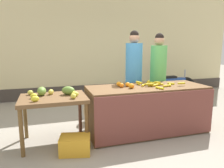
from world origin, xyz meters
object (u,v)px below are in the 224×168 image
object	(u,v)px
vendor_woman_blue_shirt	(134,76)
vendor_woman_green_shirt	(158,76)
parked_motorcycle	(171,86)
produce_sack	(91,111)
produce_crate	(75,145)

from	to	relation	value
vendor_woman_blue_shirt	vendor_woman_green_shirt	world-z (taller)	vendor_woman_blue_shirt
parked_motorcycle	produce_sack	size ratio (longest dim) A/B	3.44
parked_motorcycle	produce_crate	bearing A→B (deg)	-142.95
parked_motorcycle	produce_sack	bearing A→B (deg)	-157.63
produce_sack	produce_crate	bearing A→B (deg)	-111.73
produce_crate	produce_sack	size ratio (longest dim) A/B	0.95
parked_motorcycle	produce_crate	world-z (taller)	parked_motorcycle
vendor_woman_blue_shirt	parked_motorcycle	distance (m)	2.14
vendor_woman_green_shirt	produce_sack	xyz separation A→B (m)	(-1.43, 0.17, -0.69)
produce_sack	vendor_woman_blue_shirt	bearing A→B (deg)	-9.53
vendor_woman_green_shirt	parked_motorcycle	world-z (taller)	vendor_woman_green_shirt
vendor_woman_green_shirt	parked_motorcycle	size ratio (longest dim) A/B	1.14
produce_crate	vendor_woman_green_shirt	bearing A→B (deg)	29.27
vendor_woman_blue_shirt	produce_sack	size ratio (longest dim) A/B	4.02
produce_crate	produce_sack	world-z (taller)	produce_sack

